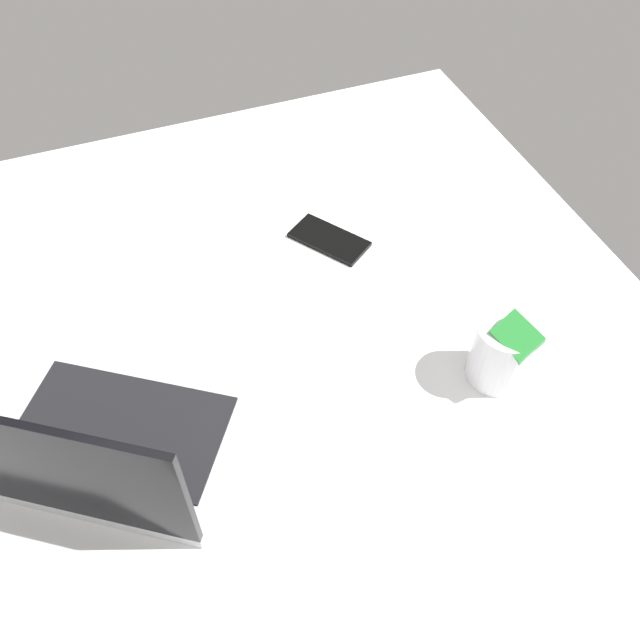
{
  "coord_description": "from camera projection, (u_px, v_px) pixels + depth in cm",
  "views": [
    {
      "loc": [
        -10.16,
        58.95,
        102.38
      ],
      "look_at": [
        -33.61,
        -2.43,
        24.0
      ],
      "focal_mm": 37.78,
      "sensor_mm": 36.0,
      "label": 1
    }
  ],
  "objects": [
    {
      "name": "bed_mattress",
      "position": [
        124.0,
        452.0,
        1.05
      ],
      "size": [
        180.0,
        140.0,
        18.0
      ],
      "primitive_type": "cube",
      "color": "white",
      "rests_on": "ground"
    },
    {
      "name": "snack_cup",
      "position": [
        503.0,
        350.0,
        0.99
      ],
      "size": [
        9.0,
        9.85,
        13.71
      ],
      "color": "silver",
      "rests_on": "bed_mattress"
    },
    {
      "name": "laptop",
      "position": [
        103.0,
        448.0,
        0.9
      ],
      "size": [
        40.22,
        37.56,
        23.0
      ],
      "rotation": [
        0.0,
        0.0,
        -0.6
      ],
      "color": "#B7BABC",
      "rests_on": "bed_mattress"
    },
    {
      "name": "cell_phone",
      "position": [
        329.0,
        239.0,
        1.22
      ],
      "size": [
        13.58,
        15.37,
        0.8
      ],
      "primitive_type": "cube",
      "rotation": [
        0.0,
        0.0,
        3.75
      ],
      "color": "black",
      "rests_on": "bed_mattress"
    }
  ]
}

